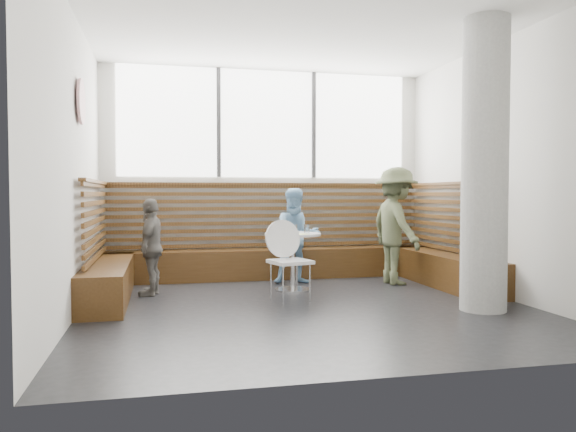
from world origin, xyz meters
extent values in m
cube|color=silver|center=(0.00, 0.00, 1.60)|extent=(5.00, 5.00, 3.20)
cube|color=black|center=(0.00, 0.00, 0.00)|extent=(5.00, 5.00, 0.01)
cube|color=white|center=(0.00, 0.00, 3.20)|extent=(5.00, 5.00, 0.01)
cube|color=white|center=(0.00, 2.48, 2.38)|extent=(4.50, 0.02, 1.65)
cube|color=#3F3F42|center=(-0.75, 2.46, 2.38)|extent=(0.06, 0.04, 1.65)
cube|color=#3F3F42|center=(0.75, 2.46, 2.38)|extent=(0.06, 0.04, 1.65)
cube|color=#39230E|center=(0.00, 2.25, 0.23)|extent=(5.00, 0.50, 0.45)
cube|color=#39230E|center=(-2.25, 1.25, 0.23)|extent=(0.50, 2.50, 0.45)
cube|color=#39230E|center=(2.25, 1.25, 0.23)|extent=(0.50, 2.50, 0.45)
cube|color=#3D250F|center=(0.00, 2.42, 0.95)|extent=(4.88, 0.08, 0.98)
cube|color=#3D250F|center=(-2.42, 1.25, 0.95)|extent=(0.08, 2.38, 0.98)
cube|color=#3D250F|center=(2.42, 1.25, 0.95)|extent=(0.08, 2.38, 0.98)
cylinder|color=gray|center=(1.85, -0.60, 1.60)|extent=(0.50, 0.50, 3.20)
cylinder|color=white|center=(-2.46, 0.40, 2.30)|extent=(0.03, 0.50, 0.50)
cylinder|color=silver|center=(0.09, 1.10, 0.01)|extent=(0.47, 0.47, 0.03)
cylinder|color=silver|center=(0.09, 1.10, 0.38)|extent=(0.07, 0.07, 0.73)
cylinder|color=#B7B7BA|center=(0.09, 1.10, 0.75)|extent=(0.75, 0.75, 0.03)
cube|color=white|center=(-0.11, 0.38, 0.48)|extent=(0.44, 0.42, 0.04)
cylinder|color=white|center=(-0.11, 0.57, 0.74)|extent=(0.47, 0.11, 0.46)
cylinder|color=silver|center=(-0.29, 0.22, 0.23)|extent=(0.02, 0.02, 0.45)
cylinder|color=silver|center=(0.07, 0.22, 0.23)|extent=(0.02, 0.02, 0.45)
cylinder|color=silver|center=(-0.29, 0.54, 0.23)|extent=(0.02, 0.02, 0.45)
cylinder|color=silver|center=(0.07, 0.54, 0.23)|extent=(0.02, 0.02, 0.45)
imported|color=#50583A|center=(1.66, 1.32, 0.83)|extent=(0.72, 1.13, 1.67)
imported|color=#74A2C9|center=(0.28, 1.67, 0.68)|extent=(0.70, 0.56, 1.37)
imported|color=#615D58|center=(-1.74, 1.19, 0.62)|extent=(0.47, 0.77, 1.23)
cylinder|color=white|center=(-0.02, 1.22, 0.77)|extent=(0.22, 0.22, 0.02)
cylinder|color=white|center=(0.12, 1.25, 0.77)|extent=(0.21, 0.21, 0.01)
cylinder|color=white|center=(-0.06, 1.06, 0.82)|extent=(0.07, 0.07, 0.10)
cylinder|color=white|center=(0.10, 1.07, 0.83)|extent=(0.08, 0.08, 0.12)
cylinder|color=white|center=(0.28, 1.08, 0.83)|extent=(0.07, 0.07, 0.12)
cube|color=#A5C64C|center=(0.13, 0.88, 0.77)|extent=(0.24, 0.20, 0.00)
camera|label=1|loc=(-1.62, -6.13, 1.29)|focal=35.00mm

